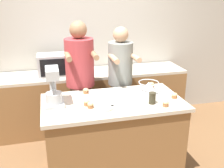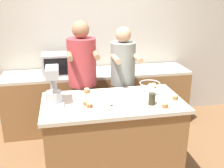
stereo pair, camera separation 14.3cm
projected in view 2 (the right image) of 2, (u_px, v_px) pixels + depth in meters
back_wall at (94, 37)px, 4.12m from camera, size 10.00×0.06×2.70m
island_counter at (113, 137)px, 3.00m from camera, size 1.53×0.81×0.91m
back_counter at (98, 99)px, 4.10m from camera, size 2.80×0.60×0.89m
person_left at (83, 85)px, 3.36m from camera, size 0.37×0.52×1.71m
person_right at (123, 85)px, 3.47m from camera, size 0.33×0.50×1.63m
stand_mixer at (53, 87)px, 2.74m from camera, size 0.20×0.30×0.40m
mixing_bowl at (150, 88)px, 3.04m from camera, size 0.24×0.24×0.13m
baking_tray at (107, 94)px, 3.00m from camera, size 0.37×0.29×0.04m
microwave_oven at (61, 64)px, 3.81m from camera, size 0.53×0.33×0.30m
drinking_glass at (152, 99)px, 2.74m from camera, size 0.07×0.07×0.12m
small_plate at (103, 108)px, 2.65m from camera, size 0.17×0.17×0.02m
knife at (114, 105)px, 2.74m from camera, size 0.22×0.07×0.01m
cupcake_0 at (175, 97)px, 2.88m from camera, size 0.07×0.07×0.06m
cupcake_1 at (87, 90)px, 3.06m from camera, size 0.07×0.07×0.06m
cupcake_2 at (165, 105)px, 2.67m from camera, size 0.07×0.07×0.06m
cupcake_3 at (89, 104)px, 2.68m from camera, size 0.07×0.07×0.06m
cupcake_4 at (86, 102)px, 2.74m from camera, size 0.07×0.07×0.06m
cupcake_5 at (153, 85)px, 3.22m from camera, size 0.07×0.07×0.06m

